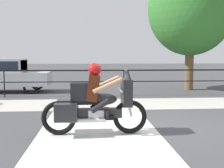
% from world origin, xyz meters
% --- Properties ---
extents(ground_plane, '(120.00, 120.00, 0.00)m').
position_xyz_m(ground_plane, '(0.00, 0.00, 0.00)').
color(ground_plane, '#424244').
extents(sidewalk_band, '(44.00, 2.40, 0.01)m').
position_xyz_m(sidewalk_band, '(0.00, 3.40, 0.01)').
color(sidewalk_band, '#B7B2A8').
rests_on(sidewalk_band, ground).
extents(crosswalk_band, '(2.73, 6.00, 0.01)m').
position_xyz_m(crosswalk_band, '(-1.27, -0.20, 0.00)').
color(crosswalk_band, silver).
rests_on(crosswalk_band, ground).
extents(fence_railing, '(36.00, 0.05, 1.16)m').
position_xyz_m(fence_railing, '(-0.00, 5.47, 0.91)').
color(fence_railing, black).
rests_on(fence_railing, ground).
extents(motorcycle, '(2.34, 0.76, 1.59)m').
position_xyz_m(motorcycle, '(-1.37, -0.53, 0.71)').
color(motorcycle, black).
rests_on(motorcycle, ground).
extents(parked_car, '(4.02, 1.76, 1.61)m').
position_xyz_m(parked_car, '(-5.55, 7.18, 0.92)').
color(parked_car, '#B7BCC4').
rests_on(parked_car, ground).
extents(tree_behind_sign, '(4.30, 4.30, 6.50)m').
position_xyz_m(tree_behind_sign, '(3.61, 7.44, 4.12)').
color(tree_behind_sign, brown).
rests_on(tree_behind_sign, ground).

